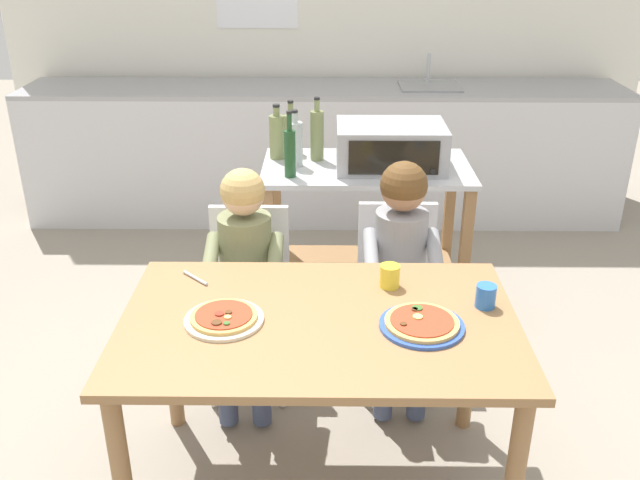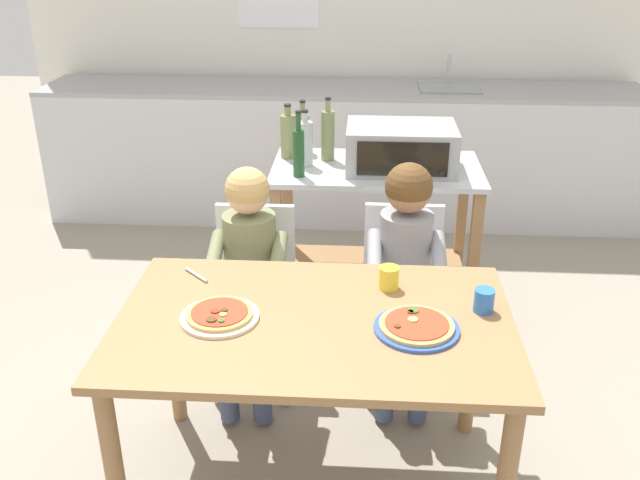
% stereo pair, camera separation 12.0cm
% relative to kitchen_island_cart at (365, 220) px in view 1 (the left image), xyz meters
% --- Properties ---
extents(ground_plane, '(12.03, 12.03, 0.00)m').
position_rel_kitchen_island_cart_xyz_m(ground_plane, '(-0.21, -0.00, -0.57)').
color(ground_plane, gray).
extents(back_wall_tiled, '(4.49, 0.14, 2.70)m').
position_rel_kitchen_island_cart_xyz_m(back_wall_tiled, '(-0.22, 1.86, 0.78)').
color(back_wall_tiled, white).
rests_on(back_wall_tiled, ground).
extents(kitchen_counter, '(4.04, 0.60, 1.12)m').
position_rel_kitchen_island_cart_xyz_m(kitchen_counter, '(-0.21, 1.45, -0.11)').
color(kitchen_counter, silver).
rests_on(kitchen_counter, ground).
extents(kitchen_island_cart, '(1.00, 0.56, 0.86)m').
position_rel_kitchen_island_cart_xyz_m(kitchen_island_cart, '(0.00, 0.00, 0.00)').
color(kitchen_island_cart, '#B7BABF').
rests_on(kitchen_island_cart, ground).
extents(toaster_oven, '(0.51, 0.36, 0.21)m').
position_rel_kitchen_island_cart_xyz_m(toaster_oven, '(0.11, -0.02, 0.39)').
color(toaster_oven, '#999BA0').
rests_on(toaster_oven, kitchen_island_cart).
extents(bottle_tall_green_wine, '(0.07, 0.07, 0.26)m').
position_rel_kitchen_island_cart_xyz_m(bottle_tall_green_wine, '(-0.37, 0.22, 0.39)').
color(bottle_tall_green_wine, olive).
rests_on(bottle_tall_green_wine, kitchen_island_cart).
extents(bottle_slim_sauce, '(0.07, 0.07, 0.27)m').
position_rel_kitchen_island_cart_xyz_m(bottle_slim_sauce, '(-0.34, -0.00, 0.40)').
color(bottle_slim_sauce, '#ADB7B2').
rests_on(bottle_slim_sauce, kitchen_island_cart).
extents(bottle_clear_vinegar, '(0.05, 0.05, 0.31)m').
position_rel_kitchen_island_cart_xyz_m(bottle_clear_vinegar, '(-0.36, -0.16, 0.41)').
color(bottle_clear_vinegar, '#1E4723').
rests_on(bottle_clear_vinegar, kitchen_island_cart).
extents(bottle_dark_olive_oil, '(0.07, 0.07, 0.31)m').
position_rel_kitchen_island_cart_xyz_m(bottle_dark_olive_oil, '(-0.24, 0.09, 0.42)').
color(bottle_dark_olive_oil, olive).
rests_on(bottle_dark_olive_oil, kitchen_island_cart).
extents(bottle_brown_beer, '(0.08, 0.08, 0.27)m').
position_rel_kitchen_island_cart_xyz_m(bottle_brown_beer, '(-0.44, 0.11, 0.40)').
color(bottle_brown_beer, olive).
rests_on(bottle_brown_beer, kitchen_island_cart).
extents(dining_table, '(1.32, 0.83, 0.73)m').
position_rel_kitchen_island_cart_xyz_m(dining_table, '(-0.21, -1.20, 0.06)').
color(dining_table, olive).
rests_on(dining_table, ground).
extents(dining_chair_left, '(0.36, 0.36, 0.81)m').
position_rel_kitchen_island_cart_xyz_m(dining_chair_left, '(-0.53, -0.53, -0.09)').
color(dining_chair_left, silver).
rests_on(dining_chair_left, ground).
extents(dining_chair_right, '(0.36, 0.36, 0.81)m').
position_rel_kitchen_island_cart_xyz_m(dining_chair_right, '(0.12, -0.49, -0.09)').
color(dining_chair_right, silver).
rests_on(dining_chair_right, ground).
extents(child_in_olive_shirt, '(0.32, 0.42, 1.02)m').
position_rel_kitchen_island_cart_xyz_m(child_in_olive_shirt, '(-0.53, -0.65, 0.09)').
color(child_in_olive_shirt, '#424C6B').
rests_on(child_in_olive_shirt, ground).
extents(child_in_grey_shirt, '(0.32, 0.42, 1.04)m').
position_rel_kitchen_island_cart_xyz_m(child_in_grey_shirt, '(0.12, -0.60, 0.11)').
color(child_in_grey_shirt, '#424C6B').
rests_on(child_in_grey_shirt, ground).
extents(pizza_plate_cream, '(0.26, 0.26, 0.03)m').
position_rel_kitchen_island_cart_xyz_m(pizza_plate_cream, '(-0.53, -1.22, 0.17)').
color(pizza_plate_cream, beige).
rests_on(pizza_plate_cream, dining_table).
extents(pizza_plate_blue_rimmed, '(0.28, 0.28, 0.03)m').
position_rel_kitchen_island_cart_xyz_m(pizza_plate_blue_rimmed, '(0.12, -1.25, 0.17)').
color(pizza_plate_blue_rimmed, '#3356B7').
rests_on(pizza_plate_blue_rimmed, dining_table).
extents(drinking_cup_blue, '(0.07, 0.07, 0.08)m').
position_rel_kitchen_island_cart_xyz_m(drinking_cup_blue, '(0.35, -1.11, 0.20)').
color(drinking_cup_blue, blue).
rests_on(drinking_cup_blue, dining_table).
extents(drinking_cup_yellow, '(0.07, 0.07, 0.08)m').
position_rel_kitchen_island_cart_xyz_m(drinking_cup_yellow, '(0.04, -0.98, 0.20)').
color(drinking_cup_yellow, yellow).
rests_on(drinking_cup_yellow, dining_table).
extents(serving_spoon, '(0.11, 0.11, 0.01)m').
position_rel_kitchen_island_cart_xyz_m(serving_spoon, '(-0.67, -0.93, 0.17)').
color(serving_spoon, '#B7BABF').
rests_on(serving_spoon, dining_table).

